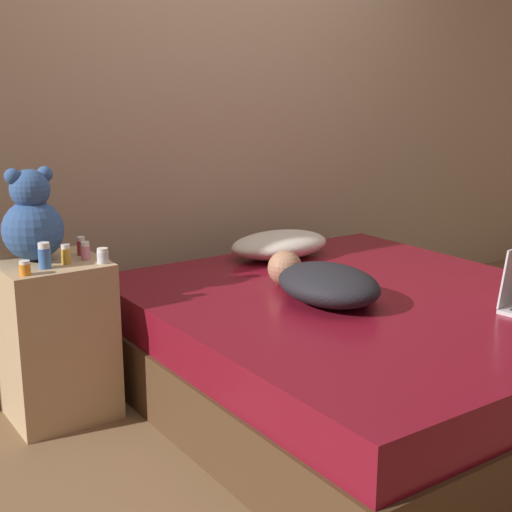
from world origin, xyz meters
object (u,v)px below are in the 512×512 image
object	(u,v)px
pillow	(280,245)
bottle_clear	(103,256)
bottle_amber	(66,254)
person_lying	(324,282)
bottle_orange	(25,268)
bottle_pink	(85,251)
teddy_bear	(32,220)
bottle_red	(81,246)
bottle_blue	(44,256)

from	to	relation	value
pillow	bottle_clear	size ratio (longest dim) A/B	9.04
bottle_clear	bottle_amber	size ratio (longest dim) A/B	0.77
person_lying	bottle_orange	size ratio (longest dim) A/B	11.70
bottle_orange	pillow	bearing A→B (deg)	11.54
bottle_clear	bottle_pink	xyz separation A→B (m)	(-0.04, 0.09, 0.01)
teddy_bear	person_lying	bearing A→B (deg)	-32.58
bottle_red	bottle_blue	world-z (taller)	bottle_blue
bottle_blue	person_lying	bearing A→B (deg)	-25.45
bottle_clear	bottle_orange	bearing A→B (deg)	-178.86
bottle_red	bottle_clear	bearing A→B (deg)	-83.33
bottle_orange	bottle_clear	xyz separation A→B (m)	(0.31, 0.01, 0.00)
bottle_orange	bottle_amber	xyz separation A→B (m)	(0.19, 0.08, 0.01)
bottle_clear	bottle_blue	bearing A→B (deg)	166.80
person_lying	bottle_clear	distance (m)	0.90
person_lying	teddy_bear	world-z (taller)	teddy_bear
bottle_orange	bottle_blue	xyz separation A→B (m)	(0.09, 0.06, 0.02)
bottle_orange	bottle_blue	size ratio (longest dim) A/B	0.54
bottle_red	bottle_amber	world-z (taller)	bottle_amber
pillow	teddy_bear	distance (m)	1.31
bottle_blue	bottle_amber	bearing A→B (deg)	12.93
teddy_bear	bottle_blue	bearing A→B (deg)	-93.85
bottle_clear	bottle_amber	bearing A→B (deg)	150.10
person_lying	bottle_red	bearing A→B (deg)	145.51
bottle_blue	bottle_clear	bearing A→B (deg)	-13.20
pillow	bottle_orange	bearing A→B (deg)	-168.46
bottle_amber	pillow	bearing A→B (deg)	9.70
pillow	bottle_orange	distance (m)	1.42
person_lying	bottle_red	distance (m)	1.01
bottle_amber	bottle_blue	size ratio (longest dim) A/B	0.78
teddy_bear	pillow	bearing A→B (deg)	3.10
person_lying	bottle_orange	xyz separation A→B (m)	(-1.09, 0.42, 0.13)
bottle_orange	bottle_red	world-z (taller)	bottle_red
pillow	bottle_pink	size ratio (longest dim) A/B	7.41
teddy_bear	bottle_red	world-z (taller)	teddy_bear
person_lying	bottle_pink	bearing A→B (deg)	150.04
bottle_amber	bottle_pink	size ratio (longest dim) A/B	1.07
person_lying	bottle_red	xyz separation A→B (m)	(-0.80, 0.60, 0.14)
pillow	bottle_clear	bearing A→B (deg)	-165.56
person_lying	bottle_blue	xyz separation A→B (m)	(-1.00, 0.48, 0.16)
bottle_orange	bottle_red	size ratio (longest dim) A/B	0.71
teddy_bear	bottle_orange	xyz separation A→B (m)	(-0.10, -0.21, -0.14)
person_lying	bottle_amber	bearing A→B (deg)	153.61
pillow	bottle_pink	xyz separation A→B (m)	(-1.11, -0.18, 0.15)
pillow	bottle_red	xyz separation A→B (m)	(-1.09, -0.10, 0.15)
person_lying	bottle_clear	bearing A→B (deg)	153.81
pillow	bottle_amber	size ratio (longest dim) A/B	6.92
bottle_blue	bottle_red	bearing A→B (deg)	32.79
person_lying	pillow	bearing A→B (deg)	69.86
bottle_amber	bottle_pink	world-z (taller)	bottle_amber
person_lying	bottle_orange	world-z (taller)	bottle_orange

